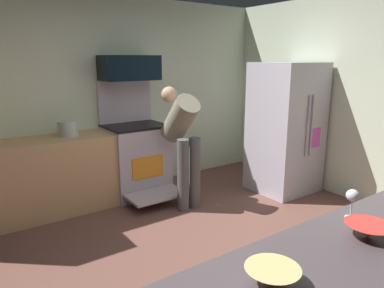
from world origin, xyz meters
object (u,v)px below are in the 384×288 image
(wine_glass_near, at_px, (352,197))
(stock_pot, at_px, (68,129))
(oven_range, at_px, (136,157))
(refrigerator, at_px, (286,128))
(person_cook, at_px, (182,137))
(microwave, at_px, (129,68))
(mixing_bowl_small, at_px, (272,276))
(mixing_bowl_large, at_px, (368,230))

(wine_glass_near, xyz_separation_m, stock_pot, (-0.66, 3.20, -0.04))
(oven_range, height_order, refrigerator, refrigerator)
(oven_range, xyz_separation_m, person_cook, (0.29, -0.70, 0.37))
(stock_pot, bearing_deg, wine_glass_near, -78.31)
(oven_range, bearing_deg, microwave, 90.00)
(refrigerator, xyz_separation_m, person_cook, (-1.47, 0.34, -0.00))
(mixing_bowl_small, bearing_deg, oven_range, 72.77)
(mixing_bowl_small, distance_m, wine_glass_near, 0.86)
(microwave, height_order, mixing_bowl_large, microwave)
(oven_range, relative_size, person_cook, 1.04)
(oven_range, distance_m, wine_glass_near, 3.23)
(person_cook, bearing_deg, microwave, 109.87)
(refrigerator, xyz_separation_m, mixing_bowl_small, (-2.79, -2.32, 0.06))
(person_cook, relative_size, mixing_bowl_small, 6.36)
(refrigerator, relative_size, wine_glass_near, 10.09)
(microwave, height_order, refrigerator, microwave)
(refrigerator, bearing_deg, person_cook, 166.96)
(person_cook, relative_size, mixing_bowl_large, 5.97)
(mixing_bowl_large, distance_m, stock_pot, 3.42)
(refrigerator, distance_m, mixing_bowl_large, 3.12)
(microwave, relative_size, person_cook, 0.51)
(refrigerator, relative_size, person_cook, 1.20)
(mixing_bowl_large, relative_size, wine_glass_near, 1.41)
(wine_glass_near, distance_m, stock_pot, 3.26)
(microwave, distance_m, person_cook, 1.17)
(mixing_bowl_large, bearing_deg, mixing_bowl_small, 179.28)
(mixing_bowl_large, relative_size, mixing_bowl_small, 1.07)
(wine_glass_near, bearing_deg, mixing_bowl_large, -126.45)
(oven_range, bearing_deg, wine_glass_near, -93.60)
(microwave, bearing_deg, oven_range, -90.00)
(wine_glass_near, bearing_deg, person_cook, 78.93)
(oven_range, height_order, microwave, microwave)
(refrigerator, bearing_deg, oven_range, 149.41)
(microwave, distance_m, refrigerator, 2.24)
(wine_glass_near, bearing_deg, stock_pot, 101.69)
(microwave, distance_m, stock_pot, 1.11)
(microwave, distance_m, mixing_bowl_small, 3.68)
(refrigerator, height_order, mixing_bowl_large, refrigerator)
(stock_pot, bearing_deg, refrigerator, -21.90)
(oven_range, distance_m, mixing_bowl_small, 3.53)
(mixing_bowl_large, xyz_separation_m, stock_pot, (-0.53, 3.38, 0.06))
(microwave, bearing_deg, mixing_bowl_small, -106.78)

